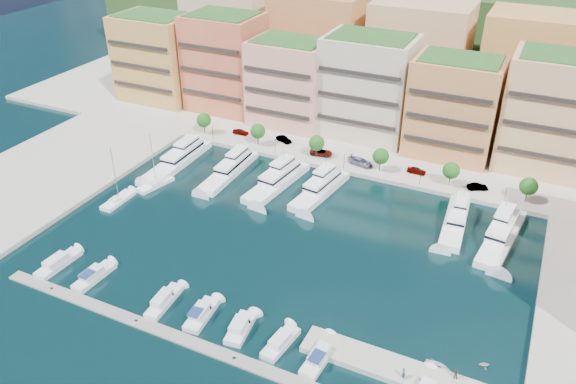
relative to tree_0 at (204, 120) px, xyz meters
name	(u,v)px	position (x,y,z in m)	size (l,w,h in m)	color
ground	(286,241)	(40.00, -33.50, -4.74)	(400.00, 400.00, 0.00)	black
north_quay	(383,124)	(40.00, 28.50, -4.74)	(220.00, 64.00, 2.00)	#9E998E
west_quay	(20,190)	(-22.00, -41.50, -4.74)	(34.00, 76.00, 2.00)	#9E998E
hillside	(424,73)	(40.00, 76.50, -4.74)	(240.00, 40.00, 58.00)	#223616
south_pontoon	(183,340)	(37.00, -63.50, -4.74)	(72.00, 2.20, 0.35)	gray
finger_pier	(409,376)	(70.00, -55.50, -4.74)	(32.00, 5.00, 2.00)	#9E998E
apartment_0	(157,58)	(-26.00, 16.49, 8.57)	(22.00, 16.50, 24.80)	tan
apartment_1	(225,62)	(-4.00, 18.49, 9.57)	(20.00, 16.50, 26.80)	#CE7344
apartment_2	(290,82)	(17.00, 16.49, 7.57)	(20.00, 15.50, 22.80)	#E68A80
apartment_3	(368,87)	(38.00, 18.49, 9.07)	(22.00, 16.50, 25.80)	beige
apartment_4	(453,107)	(60.00, 16.49, 8.07)	(20.00, 15.50, 23.80)	#CF7B4D
apartment_5	(556,114)	(82.00, 18.49, 9.57)	(22.00, 16.50, 26.80)	tan
backblock_0	(231,33)	(-15.00, 40.50, 11.26)	(26.00, 18.00, 30.00)	beige
backblock_1	(318,45)	(15.00, 40.50, 11.26)	(26.00, 18.00, 30.00)	#CF7B4D
backblock_2	(418,58)	(45.00, 40.50, 11.26)	(26.00, 18.00, 30.00)	tan
backblock_3	(533,73)	(75.00, 40.50, 11.26)	(26.00, 18.00, 30.00)	tan
tree_0	(204,120)	(0.00, 0.00, 0.00)	(3.80, 3.80, 5.65)	#473323
tree_1	(258,131)	(16.00, 0.00, 0.00)	(3.80, 3.80, 5.65)	#473323
tree_2	(317,143)	(32.00, 0.00, 0.00)	(3.80, 3.80, 5.65)	#473323
tree_3	(381,156)	(48.00, 0.00, 0.00)	(3.80, 3.80, 5.65)	#473323
tree_4	(451,171)	(64.00, 0.00, 0.00)	(3.80, 3.80, 5.65)	#473323
tree_5	(529,186)	(80.00, 0.00, 0.00)	(3.80, 3.80, 5.65)	#473323
lamppost_0	(212,129)	(4.00, -2.30, -0.92)	(0.30, 0.30, 4.20)	black
lamppost_1	(275,143)	(22.00, -2.30, -0.92)	(0.30, 0.30, 4.20)	black
lamppost_2	(344,157)	(40.00, -2.30, -0.92)	(0.30, 0.30, 4.20)	black
lamppost_3	(421,173)	(58.00, -2.30, -0.92)	(0.30, 0.30, 4.20)	black
lamppost_4	(506,191)	(76.00, -2.30, -0.92)	(0.30, 0.30, 4.20)	black
yacht_0	(180,158)	(2.58, -15.11, -3.53)	(5.37, 23.25, 7.30)	white
yacht_1	(231,169)	(16.42, -14.44, -3.65)	(4.79, 21.66, 7.30)	white
yacht_2	(278,179)	(28.76, -14.13, -3.53)	(7.31, 21.45, 7.30)	white
yacht_3	(321,187)	(38.93, -13.40, -3.53)	(7.01, 19.85, 7.30)	white
yacht_5	(456,219)	(68.18, -13.26, -3.53)	(5.42, 19.36, 7.30)	white
yacht_6	(502,233)	(77.29, -14.53, -3.53)	(7.14, 22.29, 7.30)	white
cruiser_0	(58,264)	(6.13, -58.10, -4.20)	(3.03, 9.13, 2.55)	silver
cruiser_1	(94,276)	(14.48, -58.11, -4.17)	(2.97, 8.55, 2.66)	silver
cruiser_3	(164,301)	(29.45, -58.09, -4.20)	(3.07, 8.78, 2.55)	silver
cruiser_4	(201,315)	(36.76, -58.10, -4.17)	(3.51, 8.03, 2.66)	silver
cruiser_5	(240,328)	(43.91, -58.08, -4.20)	(3.71, 7.42, 2.55)	silver
cruiser_6	(280,343)	(50.90, -58.08, -4.20)	(3.50, 7.79, 2.55)	silver
cruiser_7	(320,357)	(57.33, -58.11, -4.17)	(3.23, 8.75, 2.66)	silver
sailboat_1	(118,201)	(1.19, -36.13, -4.43)	(2.84, 8.44, 13.20)	white
sailboat_2	(155,185)	(4.17, -26.99, -4.43)	(4.80, 9.35, 13.20)	white
tender_2	(438,367)	(73.36, -52.36, -4.35)	(2.73, 3.83, 0.79)	silver
tender_3	(484,364)	(79.34, -49.00, -4.31)	(1.41, 1.63, 0.86)	#BFBE92
car_0	(241,132)	(8.92, 3.50, -3.01)	(1.72, 4.28, 1.46)	gray
car_1	(284,139)	(21.17, 4.20, -3.01)	(1.55, 4.45, 1.47)	gray
car_2	(321,152)	(32.67, 1.47, -2.98)	(2.54, 5.50, 1.53)	gray
car_3	(360,162)	(43.02, 0.70, -2.88)	(2.41, 5.93, 1.72)	gray
car_4	(417,170)	(56.06, 2.40, -3.00)	(1.75, 4.34, 1.48)	gray
car_5	(477,187)	(69.97, 0.78, -3.02)	(1.54, 4.41, 1.45)	gray
person_0	(404,373)	(69.47, -57.03, -2.77)	(0.71, 0.47, 1.95)	#2A3A55
person_1	(456,374)	(76.02, -53.90, -2.92)	(0.80, 0.63, 1.65)	#462E2A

